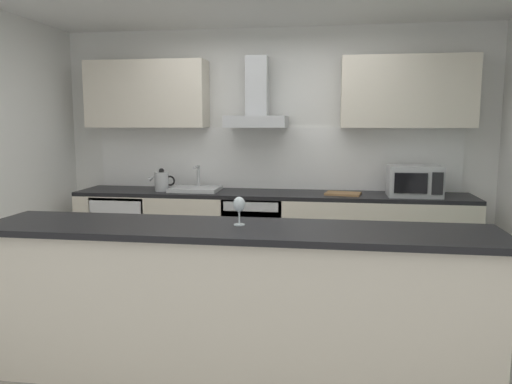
# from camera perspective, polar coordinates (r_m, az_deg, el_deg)

# --- Properties ---
(ground) EXTENTS (5.59, 4.47, 0.02)m
(ground) POSITION_cam_1_polar(r_m,az_deg,el_deg) (4.00, -1.02, -15.97)
(ground) COLOR gray
(wall_back) EXTENTS (5.59, 0.12, 2.60)m
(wall_back) POSITION_cam_1_polar(r_m,az_deg,el_deg) (5.44, 2.12, 4.67)
(wall_back) COLOR white
(wall_back) RESTS_ON ground
(backsplash_tile) EXTENTS (3.90, 0.02, 0.66)m
(backsplash_tile) POSITION_cam_1_polar(r_m,az_deg,el_deg) (5.37, 2.03, 3.88)
(backsplash_tile) COLOR white
(counter_back) EXTENTS (4.04, 0.60, 0.90)m
(counter_back) POSITION_cam_1_polar(r_m,az_deg,el_deg) (5.18, 1.59, -4.99)
(counter_back) COLOR beige
(counter_back) RESTS_ON ground
(counter_island) EXTENTS (3.17, 0.64, 0.98)m
(counter_island) POSITION_cam_1_polar(r_m,az_deg,el_deg) (3.18, -2.32, -12.59)
(counter_island) COLOR beige
(counter_island) RESTS_ON ground
(upper_cabinets) EXTENTS (3.98, 0.32, 0.70)m
(upper_cabinets) POSITION_cam_1_polar(r_m,az_deg,el_deg) (5.21, 1.86, 11.24)
(upper_cabinets) COLOR beige
(oven) EXTENTS (0.60, 0.62, 0.80)m
(oven) POSITION_cam_1_polar(r_m,az_deg,el_deg) (5.18, -0.11, -4.89)
(oven) COLOR slate
(oven) RESTS_ON ground
(refrigerator) EXTENTS (0.58, 0.60, 0.85)m
(refrigerator) POSITION_cam_1_polar(r_m,az_deg,el_deg) (5.56, -14.54, -4.61)
(refrigerator) COLOR white
(refrigerator) RESTS_ON ground
(microwave) EXTENTS (0.50, 0.38, 0.30)m
(microwave) POSITION_cam_1_polar(r_m,az_deg,el_deg) (5.06, 17.68, 1.21)
(microwave) COLOR #B7BABC
(microwave) RESTS_ON counter_back
(sink) EXTENTS (0.50, 0.40, 0.26)m
(sink) POSITION_cam_1_polar(r_m,az_deg,el_deg) (5.24, -6.95, 0.41)
(sink) COLOR silver
(sink) RESTS_ON counter_back
(kettle) EXTENTS (0.29, 0.15, 0.24)m
(kettle) POSITION_cam_1_polar(r_m,az_deg,el_deg) (5.29, -10.74, 1.24)
(kettle) COLOR #B7BABC
(kettle) RESTS_ON counter_back
(range_hood) EXTENTS (0.62, 0.45, 0.72)m
(range_hood) POSITION_cam_1_polar(r_m,az_deg,el_deg) (5.18, 0.11, 9.91)
(range_hood) COLOR #B7BABC
(wine_glass) EXTENTS (0.08, 0.08, 0.18)m
(wine_glass) POSITION_cam_1_polar(r_m,az_deg,el_deg) (3.06, -1.94, -1.56)
(wine_glass) COLOR silver
(wine_glass) RESTS_ON counter_island
(chopping_board) EXTENTS (0.38, 0.28, 0.02)m
(chopping_board) POSITION_cam_1_polar(r_m,az_deg,el_deg) (5.02, 9.95, -0.19)
(chopping_board) COLOR #9E7247
(chopping_board) RESTS_ON counter_back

